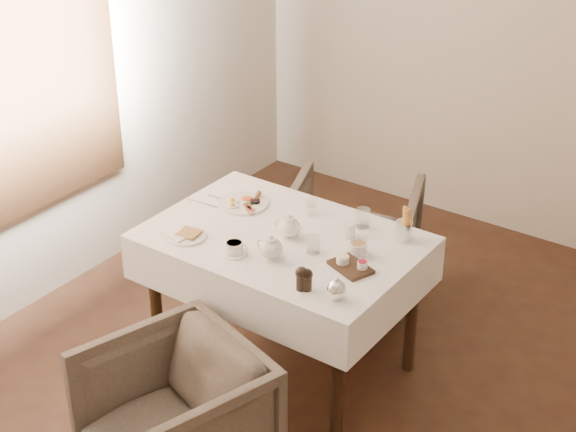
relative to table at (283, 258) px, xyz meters
The scene contains 20 objects.
table is the anchor object (origin of this frame).
armchair_near 0.96m from the table, 84.93° to the right, with size 0.67×0.69×0.63m, color #463D33.
armchair_far 0.84m from the table, 95.70° to the left, with size 0.71×0.73×0.67m, color #463D33.
breakfast_plate 0.41m from the table, 155.54° to the left, with size 0.26×0.26×0.03m.
side_plate 0.49m from the table, 144.46° to the right, with size 0.21×0.20×0.02m.
teapot_centre 0.18m from the table, 33.70° to the left, with size 0.15×0.11×0.12m, color white, non-canonical shape.
teapot_front 0.27m from the table, 68.91° to the right, with size 0.15×0.12×0.12m, color white, non-canonical shape.
creamer 0.35m from the table, 34.75° to the left, with size 0.06×0.06×0.07m, color white.
teacup_near 0.31m from the table, 108.37° to the right, with size 0.12×0.12×0.06m.
teacup_far 0.41m from the table, ahead, with size 0.13×0.13×0.06m.
glass_left 0.31m from the table, 94.38° to the left, with size 0.06×0.06×0.09m, color silver.
glass_mid 0.26m from the table, 11.18° to the right, with size 0.06×0.06×0.09m, color silver.
glass_right 0.43m from the table, 48.95° to the left, with size 0.07×0.07×0.10m, color silver.
condiment_board 0.44m from the table, ahead, with size 0.23×0.19×0.05m.
pepper_mill_left 0.50m from the table, 44.53° to the right, with size 0.05×0.05×0.11m, color black, non-canonical shape.
pepper_mill_right 0.50m from the table, 41.83° to the right, with size 0.05×0.05×0.10m, color black, non-canonical shape.
silver_pot 0.61m from the table, 31.62° to the right, with size 0.10×0.08×0.11m, color white, non-canonical shape.
fries_cup 0.60m from the table, 32.16° to the left, with size 0.08×0.08×0.17m.
cutlery_fork 0.51m from the table, 164.46° to the left, with size 0.01×0.17×0.00m, color silver.
cutlery_knife 0.55m from the table, behind, with size 0.01×0.18×0.00m, color silver.
Camera 1 is at (1.37, -2.48, 2.82)m, focal length 55.00 mm.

